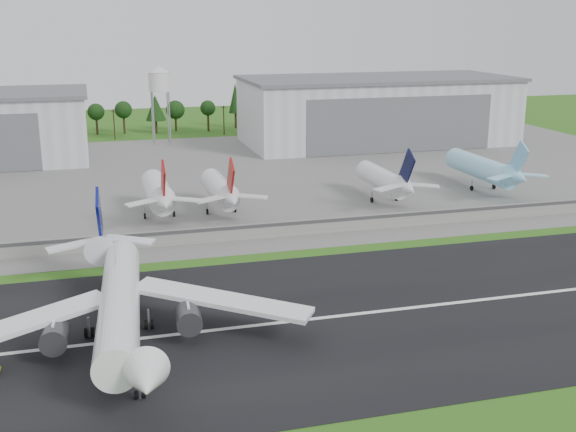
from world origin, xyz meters
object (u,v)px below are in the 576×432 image
object	(u,v)px
parked_jet_red_b	(222,191)
parked_jet_navy	(387,181)
main_airliner	(121,312)
parked_jet_red_a	(159,194)
parked_jet_skyblue	(487,169)

from	to	relation	value
parked_jet_red_b	parked_jet_navy	distance (m)	43.43
main_airliner	parked_jet_red_b	world-z (taller)	main_airliner
parked_jet_red_b	main_airliner	bearing A→B (deg)	-112.38
parked_jet_red_a	parked_jet_skyblue	xyz separation A→B (m)	(90.51, 5.00, -0.08)
main_airliner	parked_jet_red_a	xyz separation A→B (m)	(12.43, 67.03, 1.50)
parked_jet_red_a	parked_jet_red_b	xyz separation A→B (m)	(15.15, -0.04, -0.28)
main_airliner	parked_jet_skyblue	world-z (taller)	main_airliner
parked_jet_red_a	parked_jet_red_b	distance (m)	15.15
main_airliner	parked_jet_skyblue	size ratio (longest dim) A/B	1.59
parked_jet_red_a	parked_jet_red_b	world-z (taller)	parked_jet_red_a
main_airliner	parked_jet_red_a	world-z (taller)	main_airliner
parked_jet_red_a	parked_jet_navy	bearing A→B (deg)	-0.05
main_airliner	parked_jet_navy	bearing A→B (deg)	-132.55
parked_jet_red_b	parked_jet_skyblue	world-z (taller)	parked_jet_skyblue
main_airliner	parked_jet_skyblue	xyz separation A→B (m)	(102.94, 72.03, 1.42)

